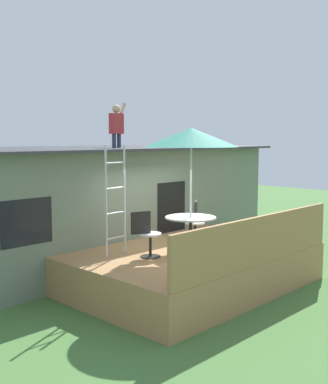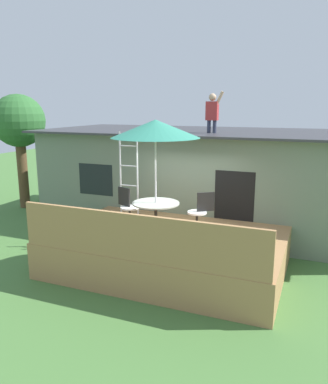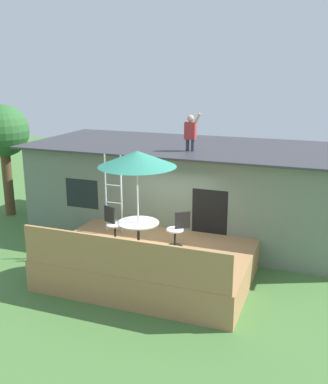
% 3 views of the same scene
% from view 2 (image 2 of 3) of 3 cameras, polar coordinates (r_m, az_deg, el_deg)
% --- Properties ---
extents(ground_plane, '(40.00, 40.00, 0.00)m').
position_cam_2_polar(ground_plane, '(9.03, 0.78, -10.98)').
color(ground_plane, '#477538').
extents(house, '(10.50, 4.50, 2.90)m').
position_cam_2_polar(house, '(11.90, 7.17, 2.06)').
color(house, slate).
rests_on(house, ground).
extents(deck, '(5.05, 3.49, 0.80)m').
position_cam_2_polar(deck, '(8.88, 0.79, -8.61)').
color(deck, '#A87A4C').
rests_on(deck, ground).
extents(deck_railing, '(4.95, 0.08, 0.90)m').
position_cam_2_polar(deck_railing, '(7.13, -4.23, -6.79)').
color(deck_railing, '#A87A4C').
rests_on(deck_railing, deck).
extents(patio_table, '(1.04, 1.04, 0.74)m').
position_cam_2_polar(patio_table, '(8.48, -1.22, -2.62)').
color(patio_table, black).
rests_on(patio_table, deck).
extents(patio_umbrella, '(1.90, 1.90, 2.54)m').
position_cam_2_polar(patio_umbrella, '(8.20, -1.28, 9.34)').
color(patio_umbrella, silver).
rests_on(patio_umbrella, deck).
extents(step_ladder, '(0.52, 0.04, 2.20)m').
position_cam_2_polar(step_ladder, '(9.72, -5.23, 2.41)').
color(step_ladder, silver).
rests_on(step_ladder, deck).
extents(person_figure, '(0.47, 0.20, 1.11)m').
position_cam_2_polar(person_figure, '(10.69, 7.20, 11.93)').
color(person_figure, '#33384C').
rests_on(person_figure, house).
extents(patio_chair_left, '(0.60, 0.44, 0.92)m').
position_cam_2_polar(patio_chair_left, '(9.21, -5.39, -2.28)').
color(patio_chair_left, black).
rests_on(patio_chair_left, deck).
extents(patio_chair_right, '(0.56, 0.46, 0.92)m').
position_cam_2_polar(patio_chair_right, '(8.77, 5.37, -3.04)').
color(patio_chair_right, black).
rests_on(patio_chair_right, deck).
extents(backyard_tree, '(1.83, 1.83, 4.03)m').
position_cam_2_polar(backyard_tree, '(14.58, -20.72, 9.49)').
color(backyard_tree, brown).
rests_on(backyard_tree, ground).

